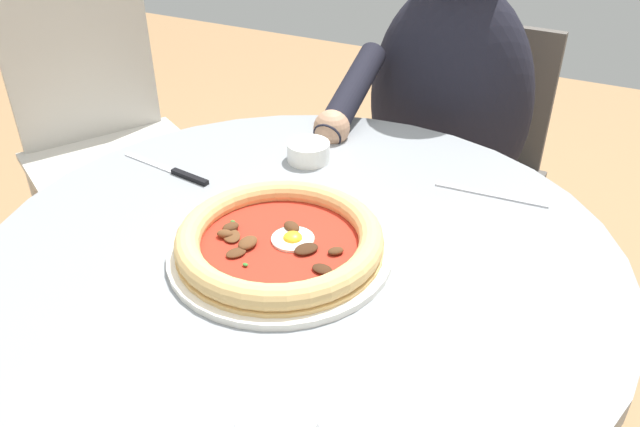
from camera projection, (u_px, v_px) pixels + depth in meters
name	position (u px, v px, depth m)	size (l,w,h in m)	color
dining_table	(302.00, 328.00, 1.00)	(0.92, 0.92, 0.74)	gray
pizza_on_plate	(280.00, 242.00, 0.88)	(0.32, 0.32, 0.05)	white
steak_knife	(177.00, 173.00, 1.08)	(0.20, 0.04, 0.01)	silver
ramekin_capers	(308.00, 151.00, 1.12)	(0.08, 0.08, 0.03)	white
fork_utensil	(491.00, 195.00, 1.02)	(0.18, 0.02, 0.00)	#BCBCC1
diner_person	(438.00, 183.00, 1.50)	(0.37, 0.49, 1.16)	#282833
cafe_chair_diner	(458.00, 160.00, 1.60)	(0.42, 0.42, 0.84)	#504A45
cafe_chair_spare_near	(104.00, 130.00, 1.69)	(0.59, 0.59, 0.89)	beige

